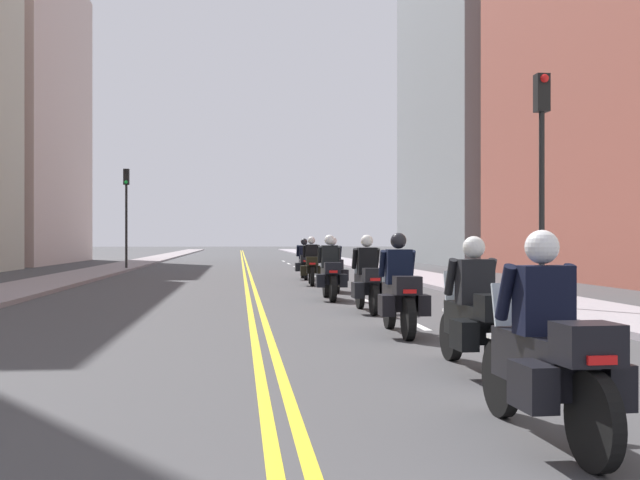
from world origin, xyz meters
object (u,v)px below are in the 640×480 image
at_px(motorcycle_3, 368,281).
at_px(traffic_light_near, 542,148).
at_px(motorcycle_2, 400,294).
at_px(motorcycle_1, 477,317).
at_px(motorcycle_4, 330,274).
at_px(traffic_light_far, 126,201).
at_px(motorcycle_0, 548,355).
at_px(traffic_cone_0, 497,298).
at_px(motorcycle_6, 311,266).
at_px(motorcycle_5, 333,270).
at_px(motorcycle_7, 304,263).

xyz_separation_m(motorcycle_3, traffic_light_near, (3.69, -0.24, 2.81)).
relative_size(motorcycle_2, traffic_light_near, 0.45).
height_order(motorcycle_1, motorcycle_4, motorcycle_4).
distance_m(motorcycle_1, traffic_light_far, 32.73).
height_order(motorcycle_0, motorcycle_4, motorcycle_4).
relative_size(motorcycle_1, traffic_cone_0, 3.49).
distance_m(motorcycle_6, traffic_light_far, 16.43).
bearing_deg(motorcycle_4, motorcycle_6, 89.14).
relative_size(traffic_cone_0, traffic_light_near, 0.13).
xyz_separation_m(motorcycle_0, motorcycle_1, (0.43, 3.12, -0.03)).
bearing_deg(traffic_cone_0, traffic_light_near, 16.25).
bearing_deg(motorcycle_2, traffic_light_near, 44.32).
bearing_deg(motorcycle_1, motorcycle_0, -100.29).
bearing_deg(motorcycle_4, motorcycle_3, -83.04).
relative_size(motorcycle_4, motorcycle_6, 1.02).
bearing_deg(traffic_light_near, motorcycle_4, 137.95).
relative_size(motorcycle_0, traffic_cone_0, 3.54).
xyz_separation_m(motorcycle_1, motorcycle_6, (-0.29, 17.49, 0.02)).
bearing_deg(traffic_light_far, motorcycle_5, -64.37).
height_order(motorcycle_1, motorcycle_6, motorcycle_6).
bearing_deg(motorcycle_7, motorcycle_0, -90.64).
xyz_separation_m(motorcycle_2, traffic_light_near, (3.82, 3.64, 2.81)).
bearing_deg(motorcycle_6, motorcycle_2, -86.42).
bearing_deg(motorcycle_3, motorcycle_4, 94.99).
relative_size(motorcycle_1, motorcycle_2, 0.99).
bearing_deg(traffic_light_near, motorcycle_0, -111.55).
height_order(motorcycle_1, motorcycle_7, motorcycle_7).
bearing_deg(motorcycle_2, traffic_cone_0, 51.35).
height_order(motorcycle_3, motorcycle_5, motorcycle_3).
bearing_deg(motorcycle_7, motorcycle_3, -89.38).
height_order(motorcycle_4, motorcycle_7, motorcycle_4).
bearing_deg(motorcycle_1, traffic_cone_0, 67.19).
bearing_deg(motorcycle_6, traffic_light_near, -65.89).
xyz_separation_m(motorcycle_0, motorcycle_2, (0.27, 6.72, -0.01)).
xyz_separation_m(motorcycle_3, motorcycle_6, (-0.26, 10.01, -0.00)).
bearing_deg(motorcycle_3, motorcycle_7, 89.12).
bearing_deg(motorcycle_0, motorcycle_6, 87.10).
bearing_deg(motorcycle_2, motorcycle_0, -91.66).
bearing_deg(motorcycle_3, motorcycle_0, -93.78).
xyz_separation_m(traffic_cone_0, traffic_light_near, (1.10, 0.32, 3.15)).
bearing_deg(motorcycle_6, motorcycle_0, -87.37).
xyz_separation_m(motorcycle_0, traffic_light_far, (-7.96, 34.63, 2.82)).
bearing_deg(motorcycle_2, motorcycle_6, 91.23).
distance_m(motorcycle_7, traffic_light_near, 14.92).
xyz_separation_m(motorcycle_2, motorcycle_7, (-0.05, 17.78, -0.01)).
distance_m(motorcycle_0, motorcycle_6, 20.62).
xyz_separation_m(motorcycle_3, motorcycle_4, (-0.40, 3.46, -0.00)).
bearing_deg(motorcycle_3, traffic_cone_0, -13.70).
xyz_separation_m(motorcycle_3, motorcycle_7, (-0.18, 13.90, -0.01)).
height_order(motorcycle_2, traffic_light_near, traffic_light_near).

